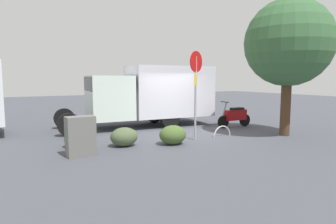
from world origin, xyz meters
TOP-DOWN VIEW (x-y plane):
  - ground_plane at (0.00, 0.00)m, footprint 60.00×60.00m
  - box_truck_near at (0.35, -2.55)m, footprint 7.26×2.69m
  - motorcycle at (-2.91, -0.34)m, footprint 1.81×0.55m
  - stop_sign at (0.30, 1.10)m, footprint 0.71×0.33m
  - street_tree at (-3.24, 2.13)m, footprint 3.31×3.31m
  - utility_cabinet at (4.44, 1.30)m, footprint 0.82×0.51m
  - bike_rack_hoop at (-0.95, 1.10)m, footprint 0.85×0.07m
  - shrub_near_sign at (4.30, 0.11)m, footprint 0.83×0.68m
  - shrub_mid_verge at (2.92, 0.77)m, footprint 0.92×0.75m
  - shrub_by_tree at (1.38, 1.32)m, footprint 0.95×0.78m

SIDE VIEW (x-z plane):
  - ground_plane at x=0.00m, z-range 0.00..0.00m
  - bike_rack_hoop at x=-0.95m, z-range -0.43..0.43m
  - shrub_near_sign at x=4.30m, z-range 0.00..0.56m
  - shrub_mid_verge at x=2.92m, z-range 0.00..0.63m
  - shrub_by_tree at x=1.38m, z-range 0.00..0.65m
  - motorcycle at x=-2.91m, z-range -0.08..1.12m
  - utility_cabinet at x=4.44m, z-range 0.00..1.15m
  - box_truck_near at x=0.35m, z-range 0.17..2.97m
  - stop_sign at x=0.30m, z-range 0.53..3.73m
  - street_tree at x=-3.24m, z-range 0.94..6.18m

